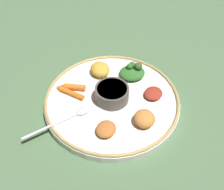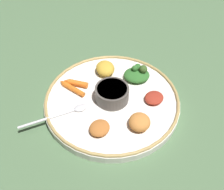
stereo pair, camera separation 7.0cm
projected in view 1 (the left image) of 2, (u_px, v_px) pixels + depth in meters
ground_plane at (112, 104)px, 0.73m from camera, size 2.40×2.40×0.00m
platter at (112, 102)px, 0.72m from camera, size 0.36×0.36×0.02m
platter_rim at (112, 98)px, 0.71m from camera, size 0.36×0.36×0.01m
center_bowl at (112, 93)px, 0.70m from camera, size 0.09×0.09×0.04m
spoon at (67, 118)px, 0.66m from camera, size 0.12×0.15×0.01m
greens_pile at (133, 72)px, 0.77m from camera, size 0.08×0.09×0.04m
carrot_near_spoon at (73, 87)px, 0.73m from camera, size 0.02×0.07×0.02m
carrot_outer at (70, 92)px, 0.72m from camera, size 0.04×0.09×0.01m
mound_chickpea at (107, 129)px, 0.63m from camera, size 0.06×0.06×0.02m
mound_lentil_yellow at (100, 69)px, 0.77m from camera, size 0.08×0.08×0.03m
mound_squash at (144, 119)px, 0.65m from camera, size 0.06×0.06×0.03m
mound_beet at (153, 93)px, 0.72m from camera, size 0.07×0.07×0.02m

